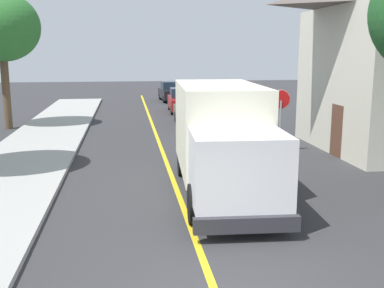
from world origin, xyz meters
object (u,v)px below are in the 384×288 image
at_px(street_tree_down_block, 1,27).
at_px(box_truck, 222,134).
at_px(parked_car_far, 182,101).
at_px(stop_sign, 281,109).
at_px(parked_car_furthest, 171,92).
at_px(parked_car_mid, 194,112).
at_px(parked_car_near, 217,128).

bearing_deg(street_tree_down_block, box_truck, -54.71).
height_order(parked_car_far, stop_sign, stop_sign).
bearing_deg(parked_car_furthest, stop_sign, -83.35).
bearing_deg(parked_car_far, parked_car_furthest, 90.31).
xyz_separation_m(box_truck, street_tree_down_block, (-9.25, 13.07, 3.67)).
bearing_deg(parked_car_far, box_truck, -93.33).
distance_m(parked_car_mid, stop_sign, 8.28).
height_order(parked_car_far, street_tree_down_block, street_tree_down_block).
xyz_separation_m(stop_sign, street_tree_down_block, (-12.79, 8.03, 3.58)).
distance_m(parked_car_far, stop_sign, 14.12).
bearing_deg(parked_car_far, stop_sign, -80.04).
bearing_deg(stop_sign, street_tree_down_block, 147.85).
xyz_separation_m(parked_car_mid, parked_car_furthest, (0.02, 13.42, 0.00)).
bearing_deg(box_truck, parked_car_far, 86.67).
xyz_separation_m(parked_car_mid, street_tree_down_block, (-10.29, 0.21, 4.65)).
distance_m(parked_car_near, street_tree_down_block, 12.96).
bearing_deg(street_tree_down_block, parked_car_near, -29.67).
height_order(parked_car_near, stop_sign, stop_sign).
bearing_deg(parked_car_near, stop_sign, -41.99).
relative_size(parked_car_near, parked_car_furthest, 0.99).
height_order(box_truck, parked_car_mid, box_truck).
xyz_separation_m(parked_car_near, parked_car_far, (-0.17, 11.83, 0.00)).
bearing_deg(box_truck, stop_sign, 54.91).
xyz_separation_m(box_truck, parked_car_furthest, (1.06, 26.27, -0.97)).
relative_size(parked_car_furthest, street_tree_down_block, 0.61).
distance_m(box_truck, parked_car_near, 7.25).
relative_size(parked_car_far, street_tree_down_block, 0.61).
height_order(parked_car_furthest, stop_sign, stop_sign).
height_order(parked_car_near, parked_car_furthest, same).
relative_size(parked_car_mid, parked_car_furthest, 0.99).
height_order(box_truck, parked_car_near, box_truck).
bearing_deg(parked_car_far, parked_car_mid, -90.60).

